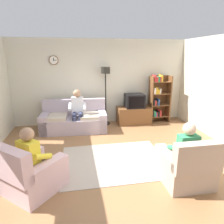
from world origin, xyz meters
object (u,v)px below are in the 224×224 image
Objects in this scene: person_on_couch at (77,109)px; armchair_near_bookshelf at (185,167)px; tv_stand at (134,115)px; bookshelf at (158,98)px; couch at (74,120)px; person_in_left_armchair at (34,155)px; person_in_right_armchair at (184,149)px; floor_lamp at (106,80)px; tv at (134,101)px; armchair_near_window at (32,175)px.

armchair_near_bookshelf is at bearing -57.75° from person_on_couch.
tv_stand is 3.29m from armchair_near_bookshelf.
bookshelf is 1.28× the size of person_on_couch.
tv_stand is (1.95, 0.30, -0.04)m from couch.
person_in_left_armchair reaches higher than armchair_near_bookshelf.
person_on_couch is at bearing 123.08° from person_in_right_armchair.
person_in_left_armchair is at bearing 173.11° from armchair_near_bookshelf.
floor_lamp is 1.65× the size of person_in_right_armchair.
bookshelf is at bearing 6.27° from tv.
floor_lamp reaches higher than armchair_near_window.
tv is 0.54× the size of person_in_left_armchair.
person_in_right_armchair is (0.90, -3.30, -0.85)m from floor_lamp.
tv is at bearing 48.81° from person_in_left_armchair.
bookshelf is at bearing 41.73° from armchair_near_window.
person_on_couch is (-1.84, -0.39, -0.07)m from tv.
floor_lamp is at bearing 61.63° from person_in_left_armchair.
person_in_right_armchair is (-0.02, -3.18, -0.17)m from tv.
floor_lamp is 3.60m from person_in_left_armchair.
person_on_couch reaches higher than armchair_near_window.
person_in_left_armchair is (0.06, 0.07, 0.32)m from armchair_near_window.
floor_lamp is (-0.92, 0.12, 0.68)m from tv.
tv_stand is 0.50m from tv.
tv_stand is 0.98× the size of person_in_left_armchair.
tv is 1.88m from person_on_couch.
person_in_left_armchair reaches higher than armchair_near_window.
bookshelf reaches higher than person_in_left_armchair.
floor_lamp is at bearing 173.89° from tv_stand.
couch is at bearing 134.81° from person_on_couch.
person_on_couch is (-1.84, -0.41, 0.42)m from tv_stand.
person_in_right_armchair is (2.62, -0.15, 0.32)m from armchair_near_window.
armchair_near_bookshelf is at bearing -90.39° from tv_stand.
armchair_near_bookshelf is 0.73× the size of person_on_couch.
person_in_right_armchair is at bearing -56.40° from couch.
armchair_near_bookshelf is (2.62, -0.24, 0.00)m from armchair_near_window.
couch is 0.42m from person_on_couch.
tv_stand is 0.93× the size of armchair_near_window.
tv is 0.85m from bookshelf.
floor_lamp reaches higher than couch.
person_in_left_armchair is at bearing -103.46° from couch.
person_on_couch reaches higher than person_in_right_armchair.
tv_stand is at bearing 89.61° from person_in_right_armchair.
bookshelf is at bearing 41.59° from person_in_left_armchair.
armchair_near_window is (-0.70, -2.74, -0.02)m from couch.
person_in_right_armchair is (2.57, -0.22, 0.00)m from person_in_left_armchair.
armchair_near_window is 0.33m from person_in_left_armchair.
bookshelf is at bearing 4.63° from tv_stand.
bookshelf is at bearing 75.10° from person_in_right_armchair.
tv_stand is 0.98× the size of person_in_right_armchair.
floor_lamp is at bearing 21.53° from couch.
tv reaches higher than armchair_near_bookshelf.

